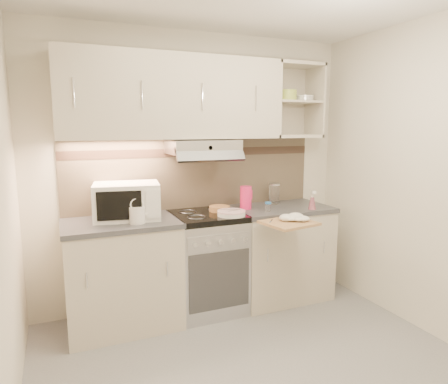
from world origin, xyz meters
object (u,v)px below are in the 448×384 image
Objects in this scene: microwave at (127,201)px; pink_pitcher at (246,197)px; electric_range at (207,262)px; spray_bottle at (312,202)px; glass_jar at (274,194)px; cutting_board at (289,223)px; watering_can at (138,214)px; plate_stack at (231,213)px.

microwave reaches higher than pink_pitcher.
electric_range is 1.11m from spray_bottle.
electric_range is at bearing 3.61° from microwave.
glass_jar is 0.69m from cutting_board.
watering_can is 1.42m from glass_jar.
spray_bottle is at bearing -61.79° from glass_jar.
electric_range is 3.75× the size of watering_can.
cutting_board is at bearing -126.56° from spray_bottle.
microwave is at bearing -169.54° from spray_bottle.
watering_can is (0.05, -0.20, -0.08)m from microwave.
microwave reaches higher than watering_can.
electric_range is 4.94× the size of spray_bottle.
glass_jar reaches higher than electric_range.
microwave reaches higher than glass_jar.
watering_can is at bearing -164.74° from pink_pitcher.
pink_pitcher reaches higher than plate_stack.
electric_range is 1.55× the size of microwave.
spray_bottle is at bearing 2.77° from watering_can.
watering_can reaches higher than cutting_board.
microwave is at bearing 145.31° from cutting_board.
glass_jar is (0.36, 0.10, -0.00)m from pink_pitcher.
microwave is 2.40× the size of plate_stack.
plate_stack is at bearing -162.53° from spray_bottle.
cutting_board is (0.38, -0.31, -0.05)m from plate_stack.
watering_can is 1.05m from pink_pitcher.
spray_bottle reaches higher than electric_range.
cutting_board is at bearing -109.62° from glass_jar.
cutting_board is at bearing -70.08° from pink_pitcher.
spray_bottle is at bearing 23.12° from cutting_board.
microwave is 1.35m from cutting_board.
electric_range is 3.73× the size of plate_stack.
glass_jar reaches higher than plate_stack.
pink_pitcher is 1.16× the size of spray_bottle.
glass_jar is at bearing 60.40° from cutting_board.
watering_can is 1.00× the size of plate_stack.
pink_pitcher is 0.61m from spray_bottle.
spray_bottle reaches higher than plate_stack.
cutting_board is at bearing -11.31° from watering_can.
cutting_board is (1.22, -0.56, -0.18)m from microwave.
microwave is 2.41× the size of watering_can.
microwave is at bearing 174.53° from electric_range.
watering_can is at bearing 152.92° from cutting_board.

